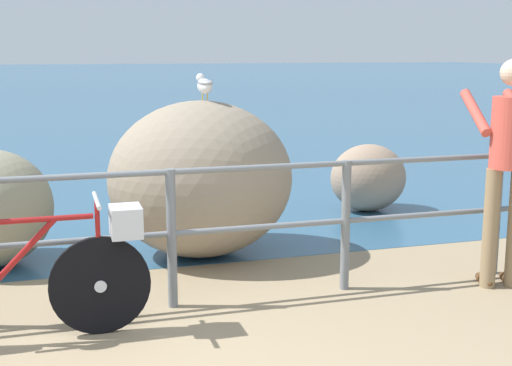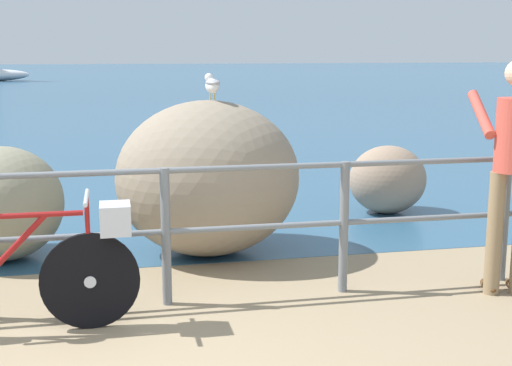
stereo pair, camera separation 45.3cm
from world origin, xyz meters
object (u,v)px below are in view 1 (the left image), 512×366
(breakwater_boulder_main, at_px, (201,179))
(breakwater_boulder_right, at_px, (368,178))
(person_at_railing, at_px, (506,162))
(seagull, at_px, (205,84))
(bicycle, at_px, (40,271))

(breakwater_boulder_main, height_order, breakwater_boulder_right, breakwater_boulder_main)
(breakwater_boulder_main, bearing_deg, person_at_railing, -36.15)
(breakwater_boulder_main, xyz_separation_m, breakwater_boulder_right, (2.23, 1.19, -0.31))
(seagull, bearing_deg, bicycle, 132.20)
(bicycle, bearing_deg, seagull, 47.83)
(person_at_railing, xyz_separation_m, seagull, (-2.03, 1.53, 0.55))
(bicycle, relative_size, breakwater_boulder_right, 1.91)
(bicycle, xyz_separation_m, seagull, (1.44, 1.60, 1.08))
(breakwater_boulder_right, height_order, seagull, seagull)
(person_at_railing, bearing_deg, seagull, 64.72)
(bicycle, distance_m, breakwater_boulder_main, 2.13)
(bicycle, distance_m, seagull, 2.41)
(breakwater_boulder_main, bearing_deg, bicycle, -131.15)
(person_at_railing, relative_size, breakwater_boulder_right, 2.00)
(person_at_railing, distance_m, breakwater_boulder_right, 2.78)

